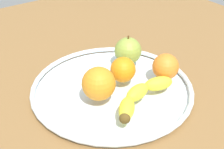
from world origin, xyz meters
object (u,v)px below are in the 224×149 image
Objects in this scene: fruit_bowl at (112,88)px; orange_back_left at (166,67)px; banana at (141,95)px; orange_back_right at (123,70)px; apple at (128,51)px; orange_center at (99,84)px.

fruit_bowl is 14.21cm from orange_back_left.
banana is (-1.41, 9.04, 2.56)cm from fruit_bowl.
fruit_bowl is at bearing -22.88° from orange_back_left.
orange_back_right is (-1.88, -8.93, 1.47)cm from banana.
orange_center is at bearing 29.32° from apple.
orange_back_right is at bearing -115.55° from banana.
fruit_bowl is 5.20cm from orange_back_right.
orange_center is 18.14cm from orange_back_left.
orange_back_left is 10.57cm from orange_back_right.
fruit_bowl is 9.50cm from banana.
apple reaches higher than orange_back_right.
orange_center reaches higher than fruit_bowl.
fruit_bowl is at bearing -94.77° from banana.
fruit_bowl is 6.31× the size of orange_back_right.
orange_back_right is (9.22, -5.17, -0.17)cm from orange_back_left.
orange_center is at bearing 14.62° from orange_back_right.
orange_back_right reaches higher than fruit_bowl.
banana is at bearing 61.41° from apple.
banana is 11.83cm from orange_back_left.
apple is (-9.64, -6.07, 4.53)cm from fruit_bowl.
apple reaches higher than banana.
fruit_bowl is 2.03× the size of banana.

